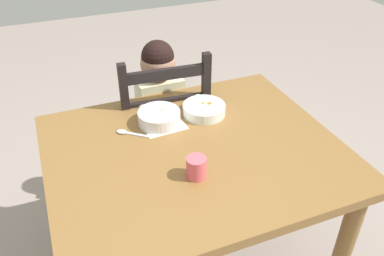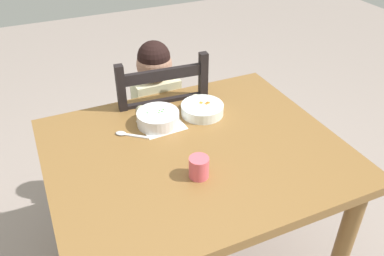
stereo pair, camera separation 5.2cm
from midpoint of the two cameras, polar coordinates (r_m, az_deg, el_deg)
dining_table at (r=1.61m, az=-0.47°, el=-6.11°), size 1.12×0.93×0.74m
dining_chair at (r=2.10m, az=-5.48°, el=-1.00°), size 0.45×0.45×0.96m
child_figure at (r=1.99m, az=-5.58°, el=3.14°), size 0.32×0.31×0.97m
bowl_of_peas at (r=1.66m, az=-5.77°, el=1.44°), size 0.18×0.18×0.06m
bowl_of_carrots at (r=1.73m, az=0.62°, el=2.74°), size 0.19×0.19×0.05m
spoon at (r=1.63m, az=-10.39°, el=-0.87°), size 0.12×0.10×0.01m
drinking_cup at (r=1.38m, az=-0.08°, el=-5.67°), size 0.07×0.07×0.08m
paper_napkin at (r=1.67m, az=-5.25°, el=0.44°), size 0.18×0.16×0.00m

